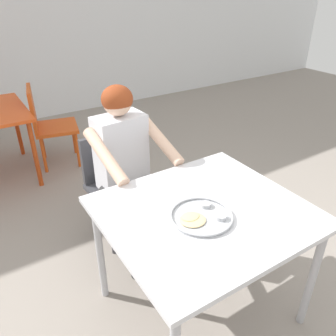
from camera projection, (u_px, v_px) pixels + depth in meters
ground_plane at (199, 306)px, 2.15m from camera, size 12.00×12.00×0.05m
table_foreground at (204, 221)px, 1.79m from camera, size 1.03×0.93×0.75m
thali_tray at (201, 216)px, 1.69m from camera, size 0.32×0.32×0.03m
chair_foreground at (116, 178)px, 2.56m from camera, size 0.47×0.42×0.81m
diner_foreground at (128, 160)px, 2.29m from camera, size 0.52×0.57×1.22m
chair_red_right at (47, 122)px, 3.53m from camera, size 0.51×0.51×0.86m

